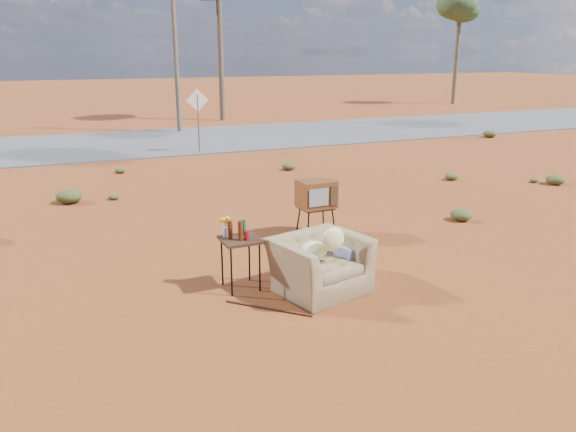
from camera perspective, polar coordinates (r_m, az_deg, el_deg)
name	(u,v)px	position (r m, az deg, el deg)	size (l,w,h in m)	color
ground	(299,285)	(8.56, 1.16, -7.05)	(140.00, 140.00, 0.00)	brown
highway	(143,142)	(22.66, -14.56, 7.26)	(140.00, 7.00, 0.04)	#565659
armchair	(324,256)	(8.27, 3.71, -4.10)	(1.61, 1.28, 1.10)	olive
tv_unit	(316,195)	(10.62, 2.90, 2.16)	(0.69, 0.57, 1.08)	black
side_table	(237,236)	(8.23, -5.22, -2.09)	(0.56, 0.56, 1.09)	#362013
rusty_bar	(268,308)	(7.80, -2.04, -9.35)	(0.03, 0.03, 1.29)	#482513
road_sign	(198,109)	(19.83, -9.16, 10.66)	(0.78, 0.06, 2.19)	brown
eucalyptus_right	(460,11)	(40.17, 17.08, 19.31)	(3.20, 3.20, 7.10)	brown
utility_pole_center	(174,33)	(25.23, -11.46, 17.75)	(1.40, 0.20, 8.00)	brown
scrub_patch	(181,210)	(12.27, -10.80, 0.64)	(17.49, 8.07, 0.33)	#404D21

